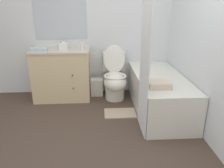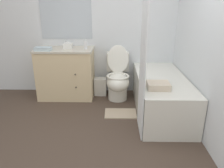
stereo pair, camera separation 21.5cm
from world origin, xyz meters
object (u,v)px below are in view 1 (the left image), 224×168
object	(u,v)px
sink_faucet	(62,45)
bathtub	(159,93)
toilet	(115,79)
wastebasket	(97,87)
bath_towel_folded	(159,84)
soap_dispenser	(82,45)
vanity_cabinet	(62,74)
tissue_box	(64,46)
hand_towel_folded	(39,50)
bath_mat	(120,113)

from	to	relation	value
sink_faucet	bathtub	distance (m)	1.76
toilet	bathtub	xyz separation A→B (m)	(0.62, -0.45, -0.08)
toilet	wastebasket	bearing A→B (deg)	152.42
wastebasket	bath_towel_folded	size ratio (longest dim) A/B	1.10
sink_faucet	soap_dispenser	distance (m)	0.41
bathtub	wastebasket	distance (m)	1.11
vanity_cabinet	bath_towel_folded	world-z (taller)	vanity_cabinet
toilet	bathtub	world-z (taller)	toilet
wastebasket	tissue_box	xyz separation A→B (m)	(-0.50, -0.07, 0.73)
wastebasket	hand_towel_folded	size ratio (longest dim) A/B	1.18
soap_dispenser	bathtub	bearing A→B (deg)	-23.54
sink_faucet	bathtub	world-z (taller)	sink_faucet
vanity_cabinet	soap_dispenser	size ratio (longest dim) A/B	5.56
vanity_cabinet	tissue_box	world-z (taller)	tissue_box
sink_faucet	wastebasket	bearing A→B (deg)	-11.53
toilet	tissue_box	bearing A→B (deg)	173.60
vanity_cabinet	tissue_box	size ratio (longest dim) A/B	6.56
bath_towel_folded	tissue_box	bearing A→B (deg)	142.69
wastebasket	soap_dispenser	bearing A→B (deg)	-153.48
hand_towel_folded	bath_towel_folded	size ratio (longest dim) A/B	0.93
bath_mat	bath_towel_folded	bearing A→B (deg)	-35.87
vanity_cabinet	bathtub	size ratio (longest dim) A/B	0.57
tissue_box	hand_towel_folded	world-z (taller)	tissue_box
soap_dispenser	hand_towel_folded	xyz separation A→B (m)	(-0.64, -0.14, -0.04)
toilet	soap_dispenser	xyz separation A→B (m)	(-0.52, 0.05, 0.55)
vanity_cabinet	bath_mat	world-z (taller)	vanity_cabinet
sink_faucet	tissue_box	bearing A→B (deg)	-71.97
tissue_box	bath_mat	distance (m)	1.38
bathtub	tissue_box	size ratio (longest dim) A/B	11.45
bathtub	bath_towel_folded	bearing A→B (deg)	-106.75
sink_faucet	bath_mat	world-z (taller)	sink_faucet
sink_faucet	soap_dispenser	world-z (taller)	soap_dispenser
soap_dispenser	hand_towel_folded	distance (m)	0.66
bath_mat	vanity_cabinet	bearing A→B (deg)	144.00
vanity_cabinet	sink_faucet	world-z (taller)	sink_faucet
soap_dispenser	bath_mat	distance (m)	1.22
bathtub	wastebasket	world-z (taller)	bathtub
sink_faucet	bath_towel_folded	size ratio (longest dim) A/B	0.52
soap_dispenser	bath_mat	xyz separation A→B (m)	(0.56, -0.62, -0.89)
vanity_cabinet	wastebasket	xyz separation A→B (m)	(0.56, 0.07, -0.27)
toilet	bathtub	bearing A→B (deg)	-35.60
wastebasket	vanity_cabinet	bearing A→B (deg)	-172.71
bathtub	bath_mat	xyz separation A→B (m)	(-0.58, -0.12, -0.26)
toilet	vanity_cabinet	bearing A→B (deg)	174.33
toilet	soap_dispenser	bearing A→B (deg)	174.42
sink_faucet	hand_towel_folded	size ratio (longest dim) A/B	0.56
sink_faucet	bath_towel_folded	bearing A→B (deg)	-40.81
sink_faucet	toilet	xyz separation A→B (m)	(0.86, -0.27, -0.52)
wastebasket	bath_mat	world-z (taller)	wastebasket
vanity_cabinet	bath_towel_folded	size ratio (longest dim) A/B	3.38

